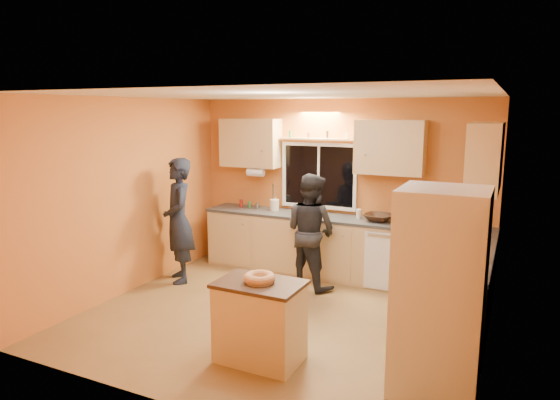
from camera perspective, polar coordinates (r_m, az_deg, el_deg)
The scene contains 14 objects.
ground at distance 6.09m, azimuth 0.04°, elevation -13.29°, with size 4.50×4.50×0.00m, color brown.
room_shell at distance 5.97m, azimuth 2.79°, elevation 2.39°, with size 4.54×4.04×2.61m.
back_counter at distance 7.42m, azimuth 5.84°, elevation -5.30°, with size 4.23×0.62×0.90m.
right_counter at distance 5.90m, azimuth 19.92°, elevation -10.02°, with size 0.62×1.84×0.90m.
refrigerator at distance 4.54m, azimuth 17.76°, elevation -10.00°, with size 0.72×0.70×1.80m, color silver.
island at distance 5.00m, azimuth -2.32°, elevation -13.65°, with size 0.84×0.57×0.80m.
bundt_pastry at distance 4.84m, azimuth -2.35°, elevation -8.87°, with size 0.31×0.31×0.09m, color #AF7C47.
person_left at distance 7.22m, azimuth -11.51°, elevation -2.32°, with size 0.65×0.43×1.78m, color black.
person_center at distance 6.87m, azimuth 3.51°, elevation -3.56°, with size 0.77×0.60×1.59m, color black.
person_right at distance 5.74m, azimuth 15.57°, elevation -6.21°, with size 0.99×0.41×1.69m, color #313521.
mixing_bowl at distance 7.13m, azimuth 11.17°, elevation -1.96°, with size 0.40×0.40×0.10m, color black.
utensil_crock at distance 7.72m, azimuth -0.64°, elevation -0.57°, with size 0.14×0.14×0.17m, color #EBE4C5.
potted_plant at distance 5.65m, azimuth 20.99°, elevation -4.78°, with size 0.24×0.21×0.27m, color gray.
red_box at distance 5.69m, azimuth 19.49°, elevation -5.60°, with size 0.16×0.12×0.07m, color #A42219.
Camera 1 is at (2.41, -5.04, 2.43)m, focal length 32.00 mm.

